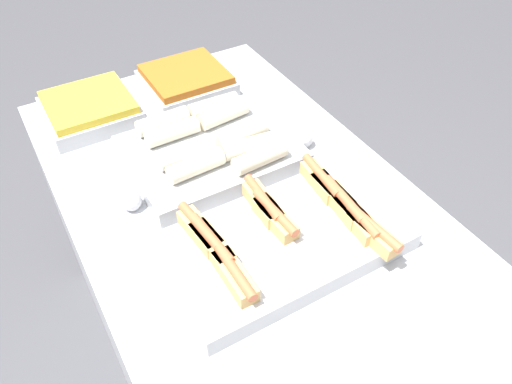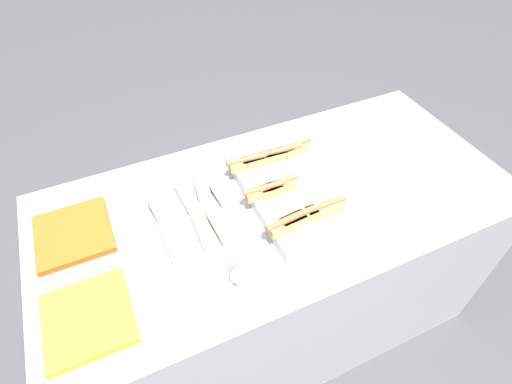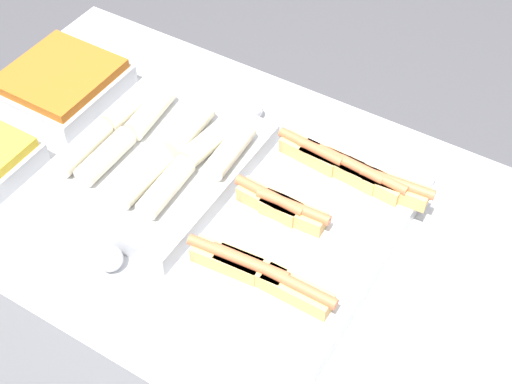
{
  "view_description": "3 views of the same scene",
  "coord_description": "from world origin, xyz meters",
  "px_view_note": "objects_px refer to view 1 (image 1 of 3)",
  "views": [
    {
      "loc": [
        0.66,
        -0.44,
        1.81
      ],
      "look_at": [
        -0.1,
        0.0,
        0.98
      ],
      "focal_mm": 35.0,
      "sensor_mm": 36.0,
      "label": 1
    },
    {
      "loc": [
        -0.51,
        -0.9,
        1.99
      ],
      "look_at": [
        -0.1,
        0.0,
        0.98
      ],
      "focal_mm": 28.0,
      "sensor_mm": 36.0,
      "label": 2
    },
    {
      "loc": [
        0.41,
        -0.83,
        2.07
      ],
      "look_at": [
        -0.1,
        0.0,
        0.98
      ],
      "focal_mm": 50.0,
      "sensor_mm": 36.0,
      "label": 3
    }
  ],
  "objects_px": {
    "tray_side_front": "(90,109)",
    "serving_spoon_far": "(301,137)",
    "serving_spoon_near": "(130,199)",
    "tray_wraps": "(211,148)",
    "tray_side_back": "(186,81)",
    "tray_hotdogs": "(287,237)"
  },
  "relations": [
    {
      "from": "tray_side_back",
      "to": "tray_side_front",
      "type": "bearing_deg",
      "value": -90.0
    },
    {
      "from": "serving_spoon_near",
      "to": "serving_spoon_far",
      "type": "height_order",
      "value": "same"
    },
    {
      "from": "tray_side_front",
      "to": "serving_spoon_far",
      "type": "height_order",
      "value": "tray_side_front"
    },
    {
      "from": "tray_side_front",
      "to": "tray_side_back",
      "type": "height_order",
      "value": "same"
    },
    {
      "from": "tray_wraps",
      "to": "serving_spoon_far",
      "type": "height_order",
      "value": "tray_wraps"
    },
    {
      "from": "tray_side_front",
      "to": "serving_spoon_far",
      "type": "relative_size",
      "value": 1.1
    },
    {
      "from": "tray_wraps",
      "to": "serving_spoon_near",
      "type": "height_order",
      "value": "tray_wraps"
    },
    {
      "from": "tray_side_front",
      "to": "serving_spoon_far",
      "type": "distance_m",
      "value": 0.66
    },
    {
      "from": "tray_hotdogs",
      "to": "serving_spoon_near",
      "type": "relative_size",
      "value": 2.44
    },
    {
      "from": "tray_hotdogs",
      "to": "tray_wraps",
      "type": "relative_size",
      "value": 1.22
    },
    {
      "from": "tray_side_front",
      "to": "serving_spoon_near",
      "type": "relative_size",
      "value": 1.18
    },
    {
      "from": "tray_hotdogs",
      "to": "tray_side_back",
      "type": "bearing_deg",
      "value": 173.66
    },
    {
      "from": "tray_wraps",
      "to": "serving_spoon_far",
      "type": "distance_m",
      "value": 0.27
    },
    {
      "from": "serving_spoon_far",
      "to": "tray_side_back",
      "type": "bearing_deg",
      "value": -158.61
    },
    {
      "from": "serving_spoon_far",
      "to": "serving_spoon_near",
      "type": "bearing_deg",
      "value": -90.72
    },
    {
      "from": "serving_spoon_near",
      "to": "serving_spoon_far",
      "type": "bearing_deg",
      "value": 89.28
    },
    {
      "from": "tray_side_back",
      "to": "serving_spoon_near",
      "type": "height_order",
      "value": "tray_side_back"
    },
    {
      "from": "serving_spoon_far",
      "to": "tray_wraps",
      "type": "bearing_deg",
      "value": -105.37
    },
    {
      "from": "tray_hotdogs",
      "to": "tray_side_back",
      "type": "xyz_separation_m",
      "value": [
        -0.75,
        0.08,
        -0.0
      ]
    },
    {
      "from": "tray_wraps",
      "to": "serving_spoon_near",
      "type": "bearing_deg",
      "value": -76.28
    },
    {
      "from": "tray_side_front",
      "to": "serving_spoon_far",
      "type": "bearing_deg",
      "value": 48.81
    },
    {
      "from": "serving_spoon_near",
      "to": "serving_spoon_far",
      "type": "distance_m",
      "value": 0.52
    }
  ]
}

